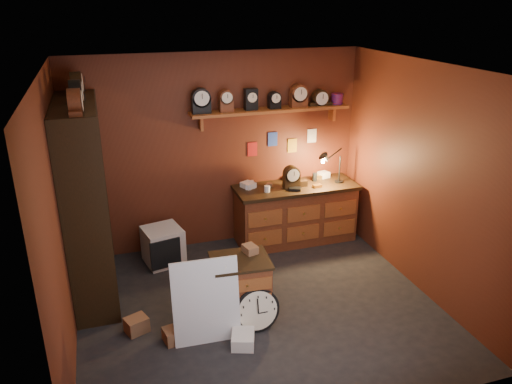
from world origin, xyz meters
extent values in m
plane|color=black|center=(0.00, 0.00, 0.00)|extent=(4.00, 4.00, 0.00)
cube|color=#5B2615|center=(0.00, 1.80, 1.35)|extent=(4.00, 0.02, 2.70)
cube|color=#5B2615|center=(0.00, -1.80, 1.35)|extent=(4.00, 0.02, 2.70)
cube|color=#5B2615|center=(-2.00, 0.00, 1.35)|extent=(0.02, 3.60, 2.70)
cube|color=#5B2615|center=(2.00, 0.00, 1.35)|extent=(0.02, 3.60, 2.70)
cube|color=beige|center=(0.00, 0.00, 2.70)|extent=(4.00, 3.60, 0.02)
cube|color=#994E21|center=(0.70, 1.65, 1.92)|extent=(2.20, 0.30, 0.04)
cube|color=#994E21|center=(-0.25, 1.72, 1.80)|extent=(0.04, 0.16, 0.20)
cube|color=#994E21|center=(1.65, 1.72, 1.80)|extent=(0.04, 0.16, 0.20)
cylinder|color=#B21419|center=(1.68, 1.65, 2.02)|extent=(0.16, 0.16, 0.15)
cube|color=#AF1715|center=(0.15, 1.79, 1.35)|extent=(0.14, 0.01, 0.20)
cube|color=#1C369A|center=(0.45, 1.79, 1.47)|extent=(0.14, 0.01, 0.20)
cube|color=#B78416|center=(0.75, 1.79, 1.35)|extent=(0.14, 0.01, 0.20)
cube|color=silver|center=(1.05, 1.79, 1.47)|extent=(0.14, 0.01, 0.20)
cube|color=black|center=(-1.98, 0.98, 1.15)|extent=(0.03, 1.60, 2.30)
cube|color=black|center=(-1.75, 0.20, 1.15)|extent=(0.45, 0.03, 2.30)
cube|color=black|center=(-1.75, 1.76, 1.15)|extent=(0.45, 0.03, 2.30)
cube|color=black|center=(-1.75, 0.98, 0.05)|extent=(0.43, 1.54, 0.03)
cube|color=black|center=(-1.75, 0.98, 0.55)|extent=(0.43, 1.54, 0.03)
cube|color=black|center=(-1.75, 0.98, 1.00)|extent=(0.43, 1.54, 0.03)
cube|color=black|center=(-1.75, 0.98, 1.45)|extent=(0.43, 1.54, 0.03)
cube|color=black|center=(-1.75, 0.98, 1.90)|extent=(0.43, 1.54, 0.03)
cube|color=black|center=(-1.75, 0.98, 2.28)|extent=(0.43, 1.54, 0.03)
cube|color=brown|center=(1.03, 1.48, 0.40)|extent=(1.69, 0.60, 0.80)
cube|color=black|center=(1.03, 1.48, 0.82)|extent=(1.75, 0.66, 0.05)
cube|color=#994E21|center=(1.03, 1.18, 0.40)|extent=(1.61, 0.02, 0.52)
cylinder|color=black|center=(1.68, 1.43, 0.86)|extent=(0.12, 0.12, 0.02)
cylinder|color=black|center=(1.68, 1.43, 1.05)|extent=(0.02, 0.02, 0.38)
cylinder|color=black|center=(1.56, 1.40, 1.29)|extent=(0.27, 0.09, 0.14)
cone|color=black|center=(1.42, 1.37, 1.25)|extent=(0.18, 0.14, 0.18)
cube|color=brown|center=(-0.24, -0.09, 0.34)|extent=(0.62, 0.53, 0.69)
cube|color=black|center=(-0.24, -0.09, 0.70)|extent=(0.67, 0.58, 0.03)
cube|color=#994E21|center=(-0.24, -0.34, 0.34)|extent=(0.53, 0.05, 0.59)
cylinder|color=black|center=(-0.14, -0.37, 0.24)|extent=(0.49, 0.16, 0.49)
cylinder|color=#F6E6C5|center=(-0.14, -0.40, 0.25)|extent=(0.43, 0.10, 0.43)
cube|color=black|center=(-0.14, -0.41, 0.31)|extent=(0.01, 0.04, 0.16)
cube|color=black|center=(-0.09, -0.41, 0.22)|extent=(0.11, 0.01, 0.01)
cube|color=silver|center=(-0.69, -0.36, 0.00)|extent=(0.70, 0.22, 0.91)
cube|color=silver|center=(-0.89, 1.40, 0.25)|extent=(0.56, 0.56, 0.49)
cube|color=black|center=(-0.89, 1.15, 0.25)|extent=(0.40, 0.10, 0.40)
cube|color=brown|center=(-1.01, -0.30, 0.07)|extent=(0.27, 0.24, 0.15)
cube|color=white|center=(-0.36, -0.58, 0.07)|extent=(0.31, 0.33, 0.14)
cube|color=brown|center=(-1.38, -0.03, 0.08)|extent=(0.28, 0.26, 0.17)
camera|label=1|loc=(-1.51, -4.63, 3.35)|focal=35.00mm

